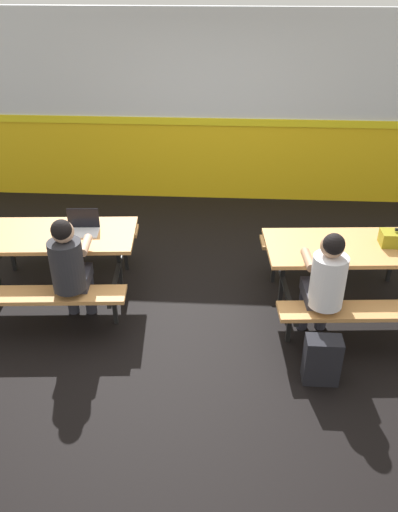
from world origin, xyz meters
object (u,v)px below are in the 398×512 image
at_px(picnic_table_left, 54,248).
at_px(laptop_silver, 83,227).
at_px(student_nearer, 69,265).
at_px(student_further, 325,280).
at_px(picnic_table_right, 350,260).
at_px(backpack_dark, 322,360).

height_order(picnic_table_left, laptop_silver, laptop_silver).
height_order(student_nearer, student_further, same).
relative_size(picnic_table_left, student_nearer, 1.41).
xyz_separation_m(picnic_table_right, backpack_dark, (-0.38, -1.06, -0.36)).
distance_m(student_nearer, student_further, 2.30).
relative_size(picnic_table_right, backpack_dark, 3.88).
relative_size(student_nearer, backpack_dark, 2.74).
relative_size(picnic_table_left, student_further, 1.41).
bearing_deg(student_nearer, picnic_table_right, 10.13).
bearing_deg(picnic_table_right, picnic_table_left, 178.79).
xyz_separation_m(picnic_table_right, laptop_silver, (-2.66, 0.12, 0.21)).
xyz_separation_m(student_nearer, backpack_dark, (2.25, -0.59, -0.49)).
height_order(picnic_table_right, backpack_dark, picnic_table_right).
relative_size(student_nearer, student_further, 1.00).
bearing_deg(student_further, picnic_table_right, 59.66).
bearing_deg(picnic_table_right, backpack_dark, -109.85).
distance_m(laptop_silver, backpack_dark, 2.63).
height_order(laptop_silver, backpack_dark, laptop_silver).
bearing_deg(backpack_dark, laptop_silver, 152.60).
bearing_deg(picnic_table_right, student_nearer, -169.87).
bearing_deg(backpack_dark, student_nearer, 165.44).
relative_size(picnic_table_left, backpack_dark, 3.88).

